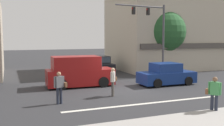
# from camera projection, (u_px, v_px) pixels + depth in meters

# --- Properties ---
(ground_plane) EXTENTS (120.00, 120.00, 0.00)m
(ground_plane) POSITION_uv_depth(u_px,v_px,m) (120.00, 91.00, 16.80)
(ground_plane) COLOR #2B2B2D
(lane_marking_stripe) EXTENTS (9.00, 0.24, 0.01)m
(lane_marking_stripe) POSITION_uv_depth(u_px,v_px,m) (148.00, 103.00, 13.56)
(lane_marking_stripe) COLOR silver
(lane_marking_stripe) RESTS_ON ground
(building_right_corner) EXTENTS (12.44, 8.55, 9.20)m
(building_right_corner) POSITION_uv_depth(u_px,v_px,m) (170.00, 27.00, 29.19)
(building_right_corner) COLOR #B7AD99
(building_right_corner) RESTS_ON ground
(street_tree) EXTENTS (4.15, 4.15, 6.04)m
(street_tree) POSITION_uv_depth(u_px,v_px,m) (164.00, 32.00, 25.36)
(street_tree) COLOR #4C3823
(street_tree) RESTS_ON ground
(traffic_light_mast) EXTENTS (4.86, 0.76, 6.20)m
(traffic_light_mast) POSITION_uv_depth(u_px,v_px,m) (155.00, 28.00, 22.19)
(traffic_light_mast) COLOR #47474C
(traffic_light_mast) RESTS_ON ground
(sedan_crossing_rightbound) EXTENTS (2.02, 4.17, 1.58)m
(sedan_crossing_rightbound) POSITION_uv_depth(u_px,v_px,m) (101.00, 65.00, 25.86)
(sedan_crossing_rightbound) COLOR black
(sedan_crossing_rightbound) RESTS_ON ground
(van_parked_curbside) EXTENTS (4.66, 2.17, 2.11)m
(van_parked_curbside) POSITION_uv_depth(u_px,v_px,m) (79.00, 72.00, 18.22)
(van_parked_curbside) COLOR maroon
(van_parked_curbside) RESTS_ON ground
(sedan_waiting_far) EXTENTS (4.10, 1.88, 1.58)m
(sedan_waiting_far) POSITION_uv_depth(u_px,v_px,m) (166.00, 75.00, 18.87)
(sedan_waiting_far) COLOR navy
(sedan_waiting_far) RESTS_ON ground
(pedestrian_foreground_with_bag) EXTENTS (0.50, 0.65, 1.67)m
(pedestrian_foreground_with_bag) POSITION_uv_depth(u_px,v_px,m) (214.00, 93.00, 11.66)
(pedestrian_foreground_with_bag) COLOR #232838
(pedestrian_foreground_with_bag) RESTS_ON ground
(pedestrian_mid_crossing) EXTENTS (0.69, 0.35, 1.67)m
(pedestrian_mid_crossing) POSITION_uv_depth(u_px,v_px,m) (60.00, 86.00, 13.37)
(pedestrian_mid_crossing) COLOR #232838
(pedestrian_mid_crossing) RESTS_ON ground
(pedestrian_far_side) EXTENTS (0.54, 0.63, 1.67)m
(pedestrian_far_side) POSITION_uv_depth(u_px,v_px,m) (113.00, 80.00, 15.15)
(pedestrian_far_side) COLOR #4C4742
(pedestrian_far_side) RESTS_ON ground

